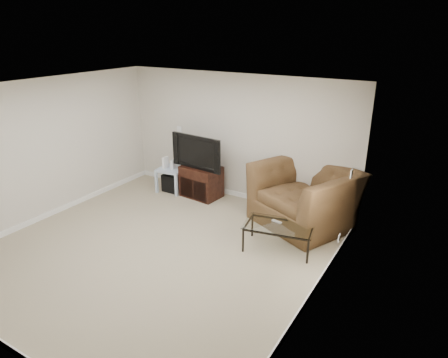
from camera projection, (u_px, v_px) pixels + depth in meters
The scene contains 18 objects.
floor at pixel (158, 249), 6.33m from camera, with size 5.00×5.00×0.00m, color tan.
ceiling at pixel (147, 90), 5.44m from camera, with size 5.00×5.00×0.00m, color white.
wall_back at pixel (236, 138), 7.88m from camera, with size 5.00×0.02×2.50m, color silver.
wall_left at pixel (45, 150), 7.09m from camera, with size 0.02×5.00×2.50m, color silver.
wall_right at pixel (317, 214), 4.68m from camera, with size 0.02×5.00×2.50m, color silver.
plate_back at pixel (179, 129), 8.55m from camera, with size 0.12×0.02×0.12m, color white.
plate_right_switch at pixel (351, 174), 5.96m from camera, with size 0.02×0.09×0.13m, color white.
plate_right_outlet at pixel (339, 238), 6.06m from camera, with size 0.02×0.08×0.12m, color white.
tv_stand at pixel (201, 181), 8.20m from camera, with size 0.78×0.54×0.65m, color black, non-canonical shape.
dvd_player at pixel (200, 172), 8.09m from camera, with size 0.45×0.32×0.06m, color black.
television at pixel (200, 151), 7.94m from camera, with size 1.09×0.22×0.68m, color black.
side_table at pixel (172, 179), 8.51m from camera, with size 0.53×0.53×0.51m, color #A4C1CB, non-canonical shape.
subwoofer at pixel (174, 182), 8.55m from camera, with size 0.39×0.39×0.39m, color black.
game_console at pixel (165, 162), 8.41m from camera, with size 0.05×0.17×0.23m, color white.
game_case at pixel (173, 164), 8.35m from camera, with size 0.05×0.15×0.20m, color silver.
recliner at pixel (306, 187), 6.92m from camera, with size 1.62×1.05×1.41m, color brown.
coffee_table at pixel (278, 237), 6.27m from camera, with size 1.07×0.61×0.42m, color black, non-canonical shape.
remote at pixel (277, 222), 6.29m from camera, with size 0.17×0.05×0.02m, color #B2B2B7.
Camera 1 is at (3.75, -4.17, 3.31)m, focal length 32.00 mm.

